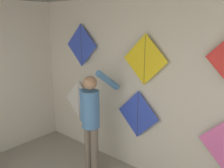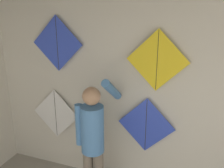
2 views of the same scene
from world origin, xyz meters
The scene contains 6 objects.
back_panel centered at (0.00, 3.65, 1.40)m, with size 5.32×0.06×2.80m, color beige.
shopkeeper centered at (-0.51, 3.06, 0.97)m, with size 0.44×0.61×1.73m.
kite_0 centered at (-1.35, 3.56, 0.94)m, with size 0.77×0.01×0.77m.
kite_1 centered at (0.04, 3.56, 0.99)m, with size 0.77×0.01×0.77m.
kite_3 centered at (-1.24, 3.56, 2.00)m, with size 0.77×0.01×0.77m.
kite_4 centered at (0.13, 3.56, 1.87)m, with size 0.77×0.01×0.77m.
Camera 1 is at (2.16, 0.49, 2.41)m, focal length 40.00 mm.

